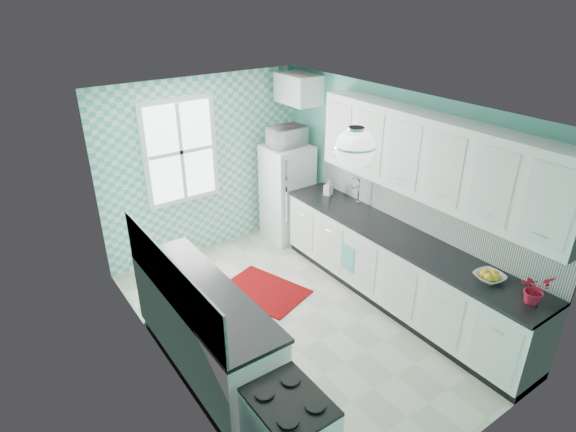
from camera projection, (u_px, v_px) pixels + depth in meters
floor at (297, 321)px, 5.66m from camera, size 3.00×4.40×0.02m
ceiling at (299, 107)px, 4.55m from camera, size 3.00×4.40×0.02m
wall_back at (204, 167)px, 6.73m from camera, size 3.00×0.02×2.50m
wall_front at (478, 339)px, 3.48m from camera, size 3.00×0.02×2.50m
wall_left at (162, 270)px, 4.32m from camera, size 0.02×4.40×2.50m
wall_right at (397, 193)px, 5.89m from camera, size 0.02×4.40×2.50m
accent_wall at (205, 167)px, 6.71m from camera, size 3.00×0.01×2.50m
window at (181, 152)px, 6.38m from camera, size 1.04×0.05×1.44m
backsplash_right at (421, 209)px, 5.61m from camera, size 0.02×3.60×0.51m
backsplash_left at (169, 278)px, 4.30m from camera, size 0.02×2.15×0.51m
upper_cabinets_right at (434, 159)px, 5.07m from camera, size 0.33×3.20×0.90m
upper_cabinet_fridge at (296, 88)px, 6.68m from camera, size 0.40×0.74×0.40m
ceiling_light at (355, 148)px, 4.05m from camera, size 0.34×0.34×0.35m
base_cabinets_right at (397, 271)px, 5.78m from camera, size 0.60×3.60×0.90m
countertop_right at (400, 237)px, 5.57m from camera, size 0.63×3.60×0.04m
base_cabinets_left at (204, 332)px, 4.78m from camera, size 0.60×2.15×0.90m
countertop_left at (202, 292)px, 4.58m from camera, size 0.63×2.15×0.04m
fridge at (287, 193)px, 7.21m from camera, size 0.64×0.64×1.46m
sink at (349, 208)px, 6.24m from camera, size 0.44×0.37×0.53m
rug at (264, 291)px, 6.18m from camera, size 1.03×1.22×0.02m
dish_towel at (348, 257)px, 6.01m from camera, size 0.05×0.24×0.35m
fruit_bowl at (489, 277)px, 4.71m from camera, size 0.31×0.31×0.07m
potted_plant at (535, 289)px, 4.34m from camera, size 0.29×0.26×0.29m
soap_bottle at (328, 188)px, 6.57m from camera, size 0.12×0.12×0.22m
microwave at (287, 136)px, 6.83m from camera, size 0.52×0.37×0.28m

